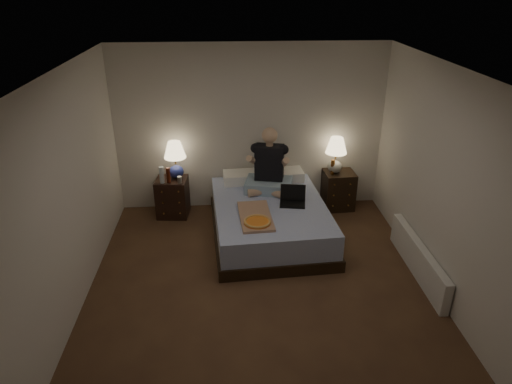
{
  "coord_description": "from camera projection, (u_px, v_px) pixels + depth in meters",
  "views": [
    {
      "loc": [
        -0.34,
        -4.27,
        3.32
      ],
      "look_at": [
        0.0,
        0.9,
        0.85
      ],
      "focal_mm": 32.0,
      "sensor_mm": 36.0,
      "label": 1
    }
  ],
  "objects": [
    {
      "name": "person",
      "position": [
        269.0,
        160.0,
        6.41
      ],
      "size": [
        0.76,
        0.65,
        0.93
      ],
      "primitive_type": null,
      "rotation": [
        0.0,
        0.0,
        -0.22
      ],
      "color": "black",
      "rests_on": "bed"
    },
    {
      "name": "wall_front",
      "position": [
        291.0,
        357.0,
        2.73
      ],
      "size": [
        4.0,
        0.0,
        2.5
      ],
      "primitive_type": "cube",
      "rotation": [
        -1.57,
        0.0,
        0.0
      ],
      "color": "beige",
      "rests_on": "ground"
    },
    {
      "name": "floor",
      "position": [
        261.0,
        291.0,
        5.29
      ],
      "size": [
        4.0,
        4.5,
        0.0
      ],
      "primitive_type": "cube",
      "color": "brown",
      "rests_on": "ground"
    },
    {
      "name": "ceiling",
      "position": [
        262.0,
        73.0,
        4.22
      ],
      "size": [
        4.0,
        4.5,
        0.0
      ],
      "primitive_type": "cube",
      "rotation": [
        3.14,
        0.0,
        0.0
      ],
      "color": "white",
      "rests_on": "ground"
    },
    {
      "name": "laptop",
      "position": [
        293.0,
        197.0,
        6.15
      ],
      "size": [
        0.38,
        0.33,
        0.24
      ],
      "primitive_type": null,
      "rotation": [
        0.0,
        0.0,
        -0.16
      ],
      "color": "black",
      "rests_on": "bed"
    },
    {
      "name": "soda_can",
      "position": [
        179.0,
        180.0,
        6.6
      ],
      "size": [
        0.07,
        0.07,
        0.1
      ],
      "primitive_type": "cylinder",
      "color": "#BABBB6",
      "rests_on": "nightstand_left"
    },
    {
      "name": "beer_bottle_right",
      "position": [
        333.0,
        167.0,
        6.86
      ],
      "size": [
        0.06,
        0.06,
        0.23
      ],
      "primitive_type": "cylinder",
      "color": "#4F2A0B",
      "rests_on": "nightstand_right"
    },
    {
      "name": "bed",
      "position": [
        270.0,
        220.0,
        6.33
      ],
      "size": [
        1.62,
        2.09,
        0.5
      ],
      "primitive_type": "cube",
      "rotation": [
        0.0,
        0.0,
        0.07
      ],
      "color": "#6077C1",
      "rests_on": "floor"
    },
    {
      "name": "lamp_left",
      "position": [
        175.0,
        160.0,
        6.68
      ],
      "size": [
        0.41,
        0.41,
        0.56
      ],
      "primitive_type": null,
      "rotation": [
        0.0,
        0.0,
        0.33
      ],
      "color": "navy",
      "rests_on": "nightstand_left"
    },
    {
      "name": "wall_left",
      "position": [
        66.0,
        200.0,
        4.64
      ],
      "size": [
        0.0,
        4.5,
        2.5
      ],
      "primitive_type": "cube",
      "rotation": [
        1.57,
        0.0,
        1.57
      ],
      "color": "beige",
      "rests_on": "ground"
    },
    {
      "name": "radiator",
      "position": [
        418.0,
        259.0,
        5.53
      ],
      "size": [
        0.1,
        1.6,
        0.4
      ],
      "primitive_type": "cube",
      "color": "silver",
      "rests_on": "floor"
    },
    {
      "name": "wall_back",
      "position": [
        250.0,
        129.0,
        6.78
      ],
      "size": [
        4.0,
        0.0,
        2.5
      ],
      "primitive_type": "cube",
      "rotation": [
        1.57,
        0.0,
        0.0
      ],
      "color": "beige",
      "rests_on": "ground"
    },
    {
      "name": "pizza_box",
      "position": [
        257.0,
        222.0,
        5.67
      ],
      "size": [
        0.45,
        0.79,
        0.08
      ],
      "primitive_type": null,
      "rotation": [
        0.0,
        0.0,
        0.07
      ],
      "color": "tan",
      "rests_on": "bed"
    },
    {
      "name": "lamp_right",
      "position": [
        336.0,
        155.0,
        6.84
      ],
      "size": [
        0.39,
        0.39,
        0.56
      ],
      "primitive_type": null,
      "rotation": [
        0.0,
        0.0,
        0.24
      ],
      "color": "gray",
      "rests_on": "nightstand_right"
    },
    {
      "name": "beer_bottle_left",
      "position": [
        168.0,
        175.0,
        6.59
      ],
      "size": [
        0.06,
        0.06,
        0.23
      ],
      "primitive_type": "cylinder",
      "color": "#50190B",
      "rests_on": "nightstand_left"
    },
    {
      "name": "nightstand_right",
      "position": [
        338.0,
        190.0,
        7.09
      ],
      "size": [
        0.48,
        0.44,
        0.59
      ],
      "primitive_type": "cube",
      "rotation": [
        0.0,
        0.0,
        0.06
      ],
      "color": "black",
      "rests_on": "floor"
    },
    {
      "name": "wall_right",
      "position": [
        448.0,
        189.0,
        4.87
      ],
      "size": [
        0.0,
        4.5,
        2.5
      ],
      "primitive_type": "cube",
      "rotation": [
        1.57,
        0.0,
        -1.57
      ],
      "color": "beige",
      "rests_on": "ground"
    },
    {
      "name": "nightstand_left",
      "position": [
        173.0,
        197.0,
        6.87
      ],
      "size": [
        0.49,
        0.45,
        0.59
      ],
      "primitive_type": "cube",
      "rotation": [
        0.0,
        0.0,
        -0.09
      ],
      "color": "black",
      "rests_on": "floor"
    },
    {
      "name": "water_bottle",
      "position": [
        162.0,
        175.0,
        6.57
      ],
      "size": [
        0.07,
        0.07,
        0.25
      ],
      "primitive_type": "cylinder",
      "color": "silver",
      "rests_on": "nightstand_left"
    }
  ]
}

